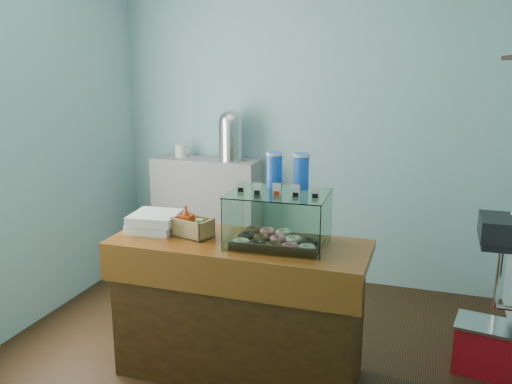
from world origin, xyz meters
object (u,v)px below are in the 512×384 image
(counter, at_px, (239,308))
(display_case, at_px, (279,215))
(coffee_urn, at_px, (231,134))
(red_cooler, at_px, (485,347))

(counter, relative_size, display_case, 2.65)
(counter, distance_m, coffee_urn, 1.90)
(counter, xyz_separation_m, red_cooler, (1.51, 0.53, -0.29))
(display_case, xyz_separation_m, red_cooler, (1.27, 0.47, -0.91))
(display_case, distance_m, red_cooler, 1.63)
(red_cooler, bearing_deg, counter, -151.75)
(red_cooler, bearing_deg, coffee_urn, 163.32)
(coffee_urn, bearing_deg, counter, -67.66)
(coffee_urn, distance_m, red_cooler, 2.66)
(coffee_urn, xyz_separation_m, red_cooler, (2.15, -1.03, -1.17))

